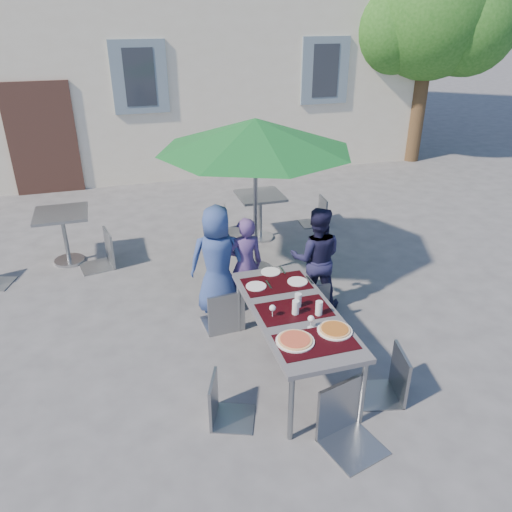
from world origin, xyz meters
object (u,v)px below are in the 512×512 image
object	(u,v)px
chair_2	(309,277)
patio_umbrella	(255,136)
bg_chair_l_1	(230,205)
chair_5	(350,385)
chair_4	(393,348)
dining_table	(294,315)
chair_1	(278,285)
cafe_table_0	(63,227)
child_2	(316,258)
cafe_table_1	(260,208)
child_1	(245,264)
chair_0	(223,286)
pizza_near_left	(295,340)
bg_chair_r_1	(318,195)
chair_3	(223,376)
pizza_near_right	(335,330)
bg_chair_r_0	(99,228)
child_0	(217,260)

from	to	relation	value
chair_2	patio_umbrella	bearing A→B (deg)	100.65
chair_2	bg_chair_l_1	bearing A→B (deg)	94.53
chair_5	patio_umbrella	xyz separation A→B (m)	(0.13, 3.17, 1.36)
patio_umbrella	chair_4	bearing A→B (deg)	-79.42
dining_table	chair_1	xyz separation A→B (m)	(0.14, 0.87, -0.16)
cafe_table_0	bg_chair_l_1	world-z (taller)	bg_chair_l_1
child_2	cafe_table_1	distance (m)	2.19
dining_table	bg_chair_l_1	bearing A→B (deg)	85.85
child_1	chair_2	size ratio (longest dim) A/B	1.17
chair_0	cafe_table_0	size ratio (longest dim) A/B	1.25
chair_5	dining_table	bearing A→B (deg)	96.72
chair_4	patio_umbrella	world-z (taller)	patio_umbrella
chair_5	cafe_table_0	distance (m)	4.99
pizza_near_left	chair_5	xyz separation A→B (m)	(0.30, -0.52, -0.15)
bg_chair_l_1	bg_chair_r_1	size ratio (longest dim) A/B	0.95
chair_2	chair_3	bearing A→B (deg)	-136.04
chair_3	pizza_near_right	bearing A→B (deg)	1.00
chair_3	bg_chair_r_0	world-z (taller)	bg_chair_r_0
chair_1	bg_chair_r_0	world-z (taller)	bg_chair_r_0
child_2	chair_0	distance (m)	1.24
child_2	bg_chair_r_1	size ratio (longest dim) A/B	1.48
dining_table	cafe_table_1	bearing A→B (deg)	78.51
dining_table	patio_umbrella	distance (m)	2.53
chair_0	cafe_table_0	xyz separation A→B (m)	(-1.83, 2.37, -0.02)
chair_1	bg_chair_r_1	distance (m)	3.24
chair_1	bg_chair_l_1	distance (m)	2.83
bg_chair_r_0	bg_chair_r_1	world-z (taller)	bg_chair_r_0
chair_3	chair_5	size ratio (longest dim) A/B	0.82
child_1	chair_0	size ratio (longest dim) A/B	1.22
chair_1	chair_3	bearing A→B (deg)	-126.32
child_1	chair_2	world-z (taller)	child_1
chair_3	cafe_table_1	world-z (taller)	chair_3
dining_table	pizza_near_right	size ratio (longest dim) A/B	5.68
child_1	bg_chair_l_1	bearing A→B (deg)	-98.04
pizza_near_right	patio_umbrella	bearing A→B (deg)	89.63
dining_table	chair_3	size ratio (longest dim) A/B	2.15
bg_chair_r_0	cafe_table_1	world-z (taller)	bg_chair_r_0
bg_chair_l_1	chair_3	bearing A→B (deg)	-104.95
chair_1	bg_chair_l_1	bearing A→B (deg)	87.42
child_2	chair_3	bearing A→B (deg)	66.72
chair_2	chair_1	bearing A→B (deg)	172.34
chair_4	dining_table	bearing A→B (deg)	140.91
pizza_near_left	cafe_table_0	distance (m)	4.39
chair_4	chair_5	xyz separation A→B (m)	(-0.65, -0.39, 0.05)
pizza_near_right	chair_4	xyz separation A→B (m)	(0.54, -0.17, -0.20)
child_0	child_1	world-z (taller)	child_0
dining_table	chair_3	xyz separation A→B (m)	(-0.84, -0.47, -0.20)
child_0	child_2	world-z (taller)	child_0
child_1	chair_4	size ratio (longest dim) A/B	1.25
patio_umbrella	bg_chair_r_1	world-z (taller)	patio_umbrella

